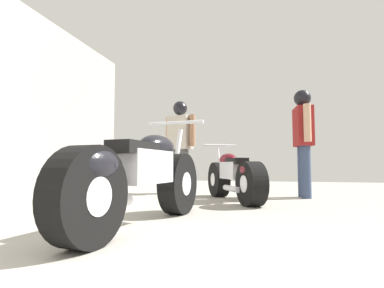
{
  "coord_description": "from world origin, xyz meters",
  "views": [
    {
      "loc": [
        0.57,
        -0.1,
        0.52
      ],
      "look_at": [
        -0.29,
        3.36,
        0.77
      ],
      "focal_mm": 28.74,
      "sensor_mm": 36.0,
      "label": 1
    }
  ],
  "objects_px": {
    "mechanic_in_blue": "(303,133)",
    "motorcycle_maroon_cruiser": "(142,177)",
    "motorcycle_black_naked": "(234,176)",
    "mechanic_with_helmet": "(180,138)"
  },
  "relations": [
    {
      "from": "motorcycle_maroon_cruiser",
      "to": "motorcycle_black_naked",
      "type": "bearing_deg",
      "value": 75.81
    },
    {
      "from": "motorcycle_maroon_cruiser",
      "to": "mechanic_with_helmet",
      "type": "relative_size",
      "value": 1.21
    },
    {
      "from": "mechanic_in_blue",
      "to": "motorcycle_maroon_cruiser",
      "type": "bearing_deg",
      "value": -119.18
    },
    {
      "from": "motorcycle_black_naked",
      "to": "mechanic_with_helmet",
      "type": "distance_m",
      "value": 1.69
    },
    {
      "from": "motorcycle_maroon_cruiser",
      "to": "mechanic_in_blue",
      "type": "bearing_deg",
      "value": 60.82
    },
    {
      "from": "motorcycle_black_naked",
      "to": "mechanic_with_helmet",
      "type": "bearing_deg",
      "value": 137.17
    },
    {
      "from": "mechanic_in_blue",
      "to": "mechanic_with_helmet",
      "type": "bearing_deg",
      "value": 172.26
    },
    {
      "from": "motorcycle_black_naked",
      "to": "motorcycle_maroon_cruiser",
      "type": "bearing_deg",
      "value": -104.19
    },
    {
      "from": "motorcycle_maroon_cruiser",
      "to": "mechanic_with_helmet",
      "type": "height_order",
      "value": "mechanic_with_helmet"
    },
    {
      "from": "mechanic_in_blue",
      "to": "mechanic_with_helmet",
      "type": "relative_size",
      "value": 1.01
    }
  ]
}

